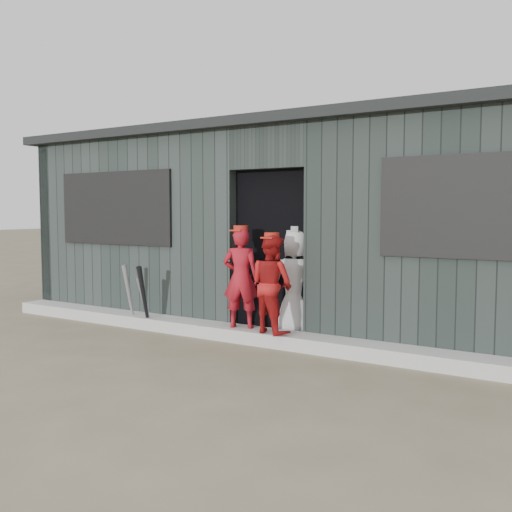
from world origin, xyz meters
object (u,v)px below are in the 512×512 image
Objects in this scene: bat_left at (129,295)px; player_grey_back at (297,284)px; bat_mid at (145,302)px; player_red_left at (241,278)px; player_red_right at (272,284)px; bat_right at (144,298)px; dugout at (321,227)px.

player_grey_back is at bearing 12.80° from bat_left.
player_red_left reaches higher than bat_mid.
player_red_left is 0.46m from player_red_right.
player_grey_back is at bearing -81.61° from player_red_right.
bat_mid is at bearing -13.75° from player_red_left.
bat_left is 0.30m from bat_mid.
player_red_right is (2.12, 0.05, 0.29)m from bat_left.
bat_mid is 2.00m from player_grey_back.
bat_left is 0.35m from bat_right.
player_grey_back is 1.46m from dugout.
player_red_right is (1.78, 0.14, 0.28)m from bat_right.
player_grey_back is 0.16× the size of dugout.
player_red_right is 0.46m from player_grey_back.
bat_right is (0.34, -0.09, 0.00)m from bat_left.
dugout is (-0.23, 1.74, 0.59)m from player_red_right.
bat_left is 0.71× the size of player_red_left.
dugout reaches higher than bat_mid.
player_grey_back reaches higher than player_red_right.
player_red_left reaches higher than bat_right.
bat_right is 0.10× the size of dugout.
bat_right is at bearing 22.58° from player_red_right.
player_red_right is at bearing 52.71° from player_grey_back.
bat_mid is 0.10m from bat_right.
bat_left is 0.63× the size of player_grey_back.
bat_left is at bearing -16.01° from player_red_left.
player_red_left is 0.66m from player_grey_back.
dugout reaches higher than player_red_left.
bat_left is 2.27m from player_grey_back.
dugout reaches higher than player_grey_back.
player_red_left is at bearing 8.38° from bat_right.
bat_mid is at bearing -131.26° from dugout.
player_red_right is 0.84× the size of player_grey_back.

